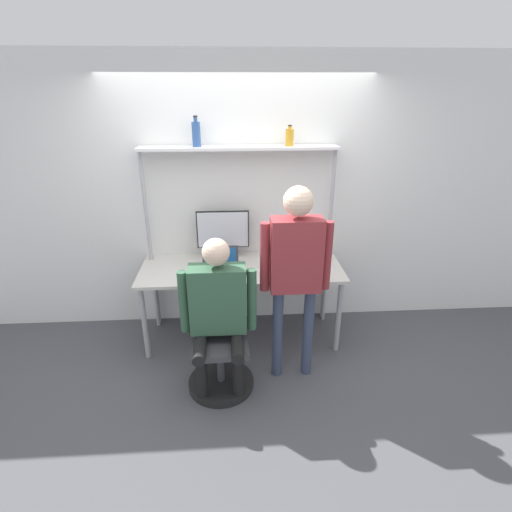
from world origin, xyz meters
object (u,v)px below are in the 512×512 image
Objects in this scene: monitor at (223,232)px; person_seated at (218,306)px; bottle_amber at (290,137)px; laptop at (221,266)px; office_chair at (220,356)px; cell_phone at (248,273)px; bottle_blue at (196,134)px; person_standing at (296,262)px.

monitor is 0.38× the size of person_seated.
bottle_amber is (0.67, 0.99, 1.16)m from person_seated.
office_chair is at bearing -91.20° from laptop.
laptop reaches higher than cell_phone.
person_seated is 1.57m from bottle_blue.
bottle_blue reaches higher than bottle_amber.
bottle_amber reaches higher than person_seated.
person_seated is 0.79× the size of person_standing.
laptop is 0.20× the size of person_standing.
laptop reaches higher than office_chair.
bottle_blue is at bearing 132.95° from person_standing.
monitor is at bearing 87.92° from person_seated.
monitor is 1.94× the size of bottle_blue.
person_standing is (0.62, -0.52, 0.26)m from laptop.
person_standing is 1.48m from bottle_blue.
laptop is 0.36× the size of office_chair.
office_chair is at bearing -79.77° from bottle_blue.
bottle_blue is at bearing 100.23° from office_chair.
cell_phone is 0.80m from office_chair.
person_standing is (0.59, -0.85, 0.04)m from monitor.
laptop is 0.65m from person_seated.
bottle_blue reaches higher than cell_phone.
bottle_amber is at bearing 55.99° from person_seated.
bottle_blue is at bearing 177.13° from monitor.
bottle_amber is at bearing 43.66° from cell_phone.
person_standing is at bearing -92.85° from bottle_amber.
monitor is 0.52m from cell_phone.
office_chair is 2.04m from bottle_amber.
cell_phone is at bearing -9.35° from laptop.
person_seated is 0.71m from person_standing.
person_seated reaches higher than cell_phone.
cell_phone is 1.35m from bottle_blue.
office_chair is at bearing 91.76° from person_seated.
monitor reaches higher than laptop.
person_standing is (0.63, 0.13, 0.30)m from person_seated.
cell_phone is 0.09× the size of person_standing.
laptop is at bearing 140.07° from person_standing.
bottle_blue reaches higher than person_standing.
person_seated reaches higher than laptop.
bottle_blue is (-0.17, 0.95, 1.71)m from office_chair.
cell_phone is 0.16× the size of office_chair.
cell_phone is at bearing -41.30° from bottle_blue.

